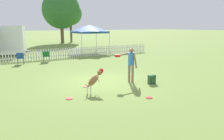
% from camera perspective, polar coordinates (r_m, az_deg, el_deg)
% --- Properties ---
extents(ground_plane, '(240.00, 240.00, 0.00)m').
position_cam_1_polar(ground_plane, '(10.50, -2.61, -3.02)').
color(ground_plane, olive).
extents(handler_person, '(1.07, 0.45, 1.63)m').
position_cam_1_polar(handler_person, '(10.19, 4.75, 2.40)').
color(handler_person, '#8C664C').
rests_on(handler_person, ground_plane).
extents(leaping_dog, '(1.00, 0.48, 0.93)m').
position_cam_1_polar(leaping_dog, '(8.65, -4.64, -2.45)').
color(leaping_dog, olive).
rests_on(leaping_dog, ground_plane).
extents(frisbee_near_handler, '(0.25, 0.25, 0.02)m').
position_cam_1_polar(frisbee_near_handler, '(9.70, -6.89, -4.25)').
color(frisbee_near_handler, red).
rests_on(frisbee_near_handler, ground_plane).
extents(frisbee_near_dog, '(0.25, 0.25, 0.02)m').
position_cam_1_polar(frisbee_near_dog, '(8.27, 9.66, -7.13)').
color(frisbee_near_dog, red).
rests_on(frisbee_near_dog, ground_plane).
extents(frisbee_midfield, '(0.25, 0.25, 0.02)m').
position_cam_1_polar(frisbee_midfield, '(8.20, -11.09, -7.34)').
color(frisbee_midfield, red).
rests_on(frisbee_midfield, ground_plane).
extents(backpack_on_grass, '(0.34, 0.23, 0.41)m').
position_cam_1_polar(backpack_on_grass, '(10.24, 10.37, -2.42)').
color(backpack_on_grass, '#2D5633').
rests_on(backpack_on_grass, ground_plane).
extents(picket_fence, '(18.45, 0.04, 0.84)m').
position_cam_1_polar(picket_fence, '(18.16, -14.99, 4.11)').
color(picket_fence, white).
rests_on(picket_fence, ground_plane).
extents(folding_chair_blue_left, '(0.62, 0.63, 0.79)m').
position_cam_1_polar(folding_chair_blue_left, '(16.95, -16.82, 3.66)').
color(folding_chair_blue_left, '#333338').
rests_on(folding_chair_blue_left, ground_plane).
extents(folding_chair_center, '(0.56, 0.57, 0.82)m').
position_cam_1_polar(folding_chair_center, '(16.41, -22.82, 3.08)').
color(folding_chair_center, '#333338').
rests_on(folding_chair_center, ground_plane).
extents(canopy_tent_secondary, '(2.94, 2.94, 2.73)m').
position_cam_1_polar(canopy_tent_secondary, '(21.98, -5.92, 10.61)').
color(canopy_tent_secondary, '#B2B2B2').
rests_on(canopy_tent_secondary, ground_plane).
extents(tree_left_grove, '(3.65, 3.65, 6.34)m').
position_cam_1_polar(tree_left_grove, '(36.44, -10.82, 14.20)').
color(tree_left_grove, brown).
rests_on(tree_left_grove, ground_plane).
extents(tree_right_grove, '(5.66, 5.66, 7.81)m').
position_cam_1_polar(tree_right_grove, '(34.89, -13.15, 15.02)').
color(tree_right_grove, brown).
rests_on(tree_right_grove, ground_plane).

